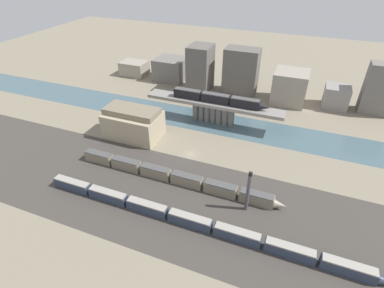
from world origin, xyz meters
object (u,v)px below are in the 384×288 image
(train_yard_mid, at_px, (175,177))
(signal_tower, at_px, (248,192))
(warehouse_building, at_px, (133,123))
(train_yard_near, at_px, (195,222))
(train_on_bridge, at_px, (219,99))

(train_yard_mid, xyz_separation_m, signal_tower, (25.04, -3.76, 4.96))
(warehouse_building, height_order, signal_tower, signal_tower)
(train_yard_mid, height_order, warehouse_building, warehouse_building)
(train_yard_near, height_order, train_yard_mid, train_yard_mid)
(signal_tower, bearing_deg, warehouse_building, 155.43)
(train_yard_near, bearing_deg, warehouse_building, 138.56)
(train_on_bridge, xyz_separation_m, train_yard_mid, (-1.55, -42.84, -9.85))
(train_yard_near, xyz_separation_m, signal_tower, (11.86, 11.83, 5.11))
(train_on_bridge, distance_m, train_yard_mid, 43.98)
(warehouse_building, xyz_separation_m, signal_tower, (52.39, -23.95, 0.91))
(train_on_bridge, distance_m, signal_tower, 52.41)
(train_yard_mid, bearing_deg, signal_tower, -8.54)
(train_on_bridge, height_order, train_yard_near, train_on_bridge)
(train_yard_near, relative_size, warehouse_building, 4.47)
(train_yard_near, distance_m, train_yard_mid, 20.41)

